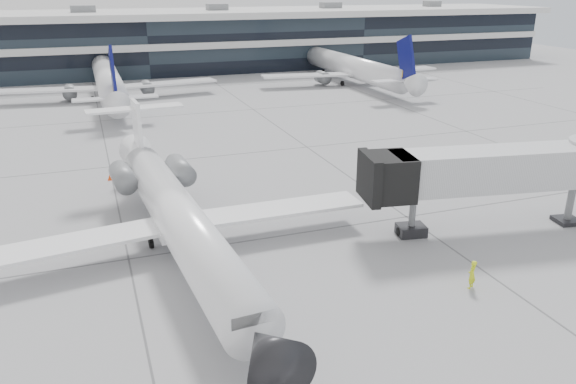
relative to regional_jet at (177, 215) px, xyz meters
name	(u,v)px	position (x,y,z in m)	size (l,w,h in m)	color
ground	(279,236)	(6.76, -0.07, -2.53)	(220.00, 220.00, 0.00)	#969699
terminal	(142,45)	(6.76, 81.93, 2.47)	(170.00, 22.00, 10.00)	black
bg_jet_center	(110,98)	(-1.24, 54.93, -2.53)	(32.00, 40.00, 9.60)	white
bg_jet_right	(350,83)	(38.76, 54.93, -2.53)	(32.00, 40.00, 9.60)	white
regional_jet	(177,215)	(0.00, 0.00, 0.00)	(25.73, 32.15, 7.42)	white
jet_bridge	(510,169)	(22.05, -4.06, 1.85)	(18.71, 6.44, 6.02)	silver
ramp_worker	(472,274)	(14.76, -10.30, -1.68)	(0.62, 0.41, 1.70)	#D8EC18
traffic_cone	(110,177)	(-3.46, 16.02, -2.29)	(0.42, 0.42, 0.52)	#E43F0C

